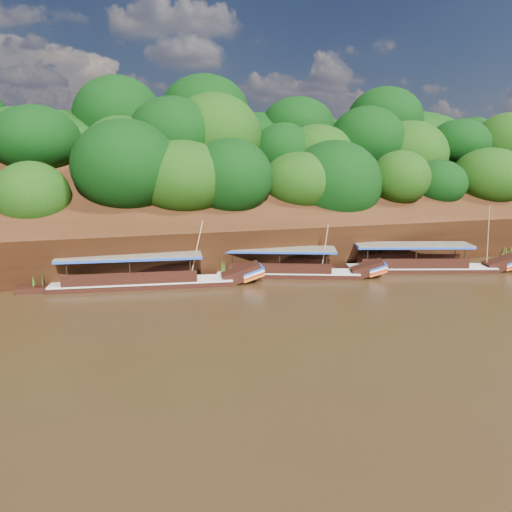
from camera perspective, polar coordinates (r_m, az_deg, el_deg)
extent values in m
plane|color=black|center=(31.72, 10.81, -5.60)|extent=(160.00, 160.00, 0.00)
cube|color=black|center=(45.43, 1.51, 4.27)|extent=(120.00, 16.12, 13.64)
cube|color=black|center=(55.41, -1.82, 1.93)|extent=(120.00, 24.00, 12.00)
ellipsoid|color=#0B430E|center=(42.92, -5.68, 3.80)|extent=(18.00, 8.00, 6.40)
ellipsoid|color=#0B430E|center=(51.75, -0.99, 11.49)|extent=(24.00, 11.00, 8.40)
ellipsoid|color=#0B430E|center=(56.65, 25.78, 4.47)|extent=(18.00, 8.00, 6.00)
cube|color=black|center=(42.29, 18.26, -1.67)|extent=(11.75, 5.24, 0.82)
cube|color=silver|center=(42.21, 18.29, -1.15)|extent=(11.77, 5.29, 0.09)
cube|color=black|center=(44.72, 26.29, -0.76)|extent=(3.06, 2.22, 1.59)
cube|color=#1B41B0|center=(45.01, 27.15, -0.41)|extent=(1.82, 1.91, 0.59)
cube|color=#B42314|center=(45.06, 27.11, -0.80)|extent=(1.82, 1.91, 0.59)
cube|color=brown|center=(41.63, 17.50, 1.26)|extent=(9.41, 4.81, 0.11)
cube|color=#1B41B0|center=(41.65, 17.49, 1.11)|extent=(9.41, 4.81, 0.16)
cylinder|color=tan|center=(43.24, 25.00, 2.12)|extent=(1.28, 1.14, 4.89)
cube|color=black|center=(38.63, 3.70, -2.32)|extent=(10.82, 5.59, 0.81)
cube|color=silver|center=(38.54, 3.71, -1.76)|extent=(10.84, 5.64, 0.09)
cube|color=black|center=(39.04, 12.67, -1.49)|extent=(2.92, 2.28, 1.52)
cube|color=#1B41B0|center=(39.10, 13.66, -1.11)|extent=(1.78, 1.91, 0.55)
cube|color=#B42314|center=(39.17, 13.64, -1.54)|extent=(1.78, 1.91, 0.55)
cube|color=brown|center=(38.16, 2.73, 0.85)|extent=(8.73, 5.06, 0.11)
cube|color=#1B41B0|center=(38.18, 2.73, 0.69)|extent=(8.73, 5.06, 0.16)
cylinder|color=tan|center=(37.75, 7.86, 0.82)|extent=(0.29, 0.64, 3.73)
cube|color=black|center=(36.40, -12.77, -3.46)|extent=(12.77, 3.73, 0.86)
cube|color=silver|center=(36.29, -12.80, -2.83)|extent=(12.78, 3.80, 0.10)
cube|color=black|center=(36.50, -1.63, -2.04)|extent=(3.14, 1.95, 1.69)
cube|color=#1B41B0|center=(36.55, -0.41, -1.56)|extent=(1.75, 1.83, 0.63)
cube|color=#B42314|center=(36.63, -0.41, -2.05)|extent=(1.75, 1.83, 0.63)
cube|color=brown|center=(35.94, -14.18, 0.06)|extent=(10.10, 3.69, 0.11)
cube|color=#1B41B0|center=(35.96, -14.17, -0.12)|extent=(10.10, 3.69, 0.17)
cylinder|color=tan|center=(35.62, -6.82, 0.68)|extent=(1.18, 0.64, 4.13)
cone|color=#2D5B16|center=(37.51, -23.99, -2.43)|extent=(1.50, 1.50, 1.65)
cone|color=#2D5B16|center=(37.61, -13.78, -1.47)|extent=(1.50, 1.50, 1.98)
cone|color=#2D5B16|center=(37.71, -3.13, -1.56)|extent=(1.50, 1.50, 1.41)
cone|color=#2D5B16|center=(40.73, 6.42, -0.38)|extent=(1.50, 1.50, 1.76)
cone|color=#2D5B16|center=(42.57, 12.62, 0.21)|extent=(1.50, 1.50, 2.16)
cone|color=#2D5B16|center=(45.59, 19.01, 0.25)|extent=(1.50, 1.50, 1.63)
cone|color=#2D5B16|center=(51.74, 26.59, 1.10)|extent=(1.50, 1.50, 1.92)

